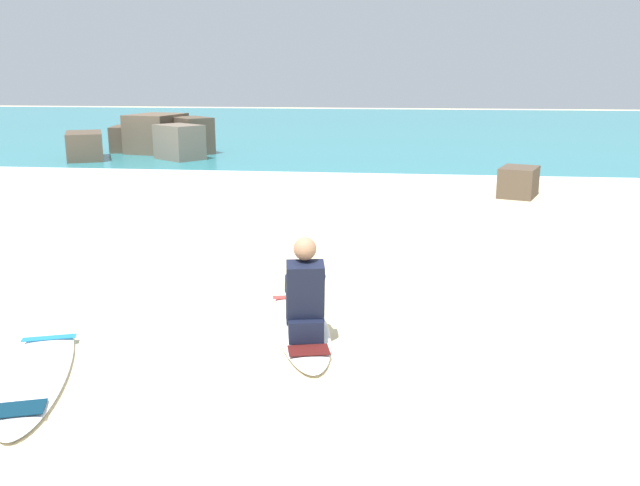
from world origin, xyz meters
The scene contains 8 objects.
ground_plane centered at (0.00, 0.00, 0.00)m, with size 80.00×80.00×0.00m, color beige.
sea centered at (0.00, 22.96, 0.05)m, with size 80.00×28.00×0.10m, color teal.
breaking_foam centered at (0.00, 9.26, 0.06)m, with size 80.00×0.90×0.11m, color white.
surfboard_main centered at (-0.10, 0.07, 0.04)m, with size 1.09×2.50×0.08m.
surfer_seated centered at (0.00, -0.32, 0.44)m, with size 0.46×0.75×0.95m.
surfboard_spare_near centered at (-2.13, -1.31, 0.04)m, with size 1.27×2.35×0.08m.
rock_outcrop_distant centered at (-6.36, 12.68, 0.53)m, with size 4.10×3.66×1.22m.
shoreline_rock centered at (3.20, 7.63, 0.30)m, with size 0.68×0.91×0.60m, color brown.
Camera 1 is at (0.86, -6.20, 2.48)m, focal length 37.96 mm.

